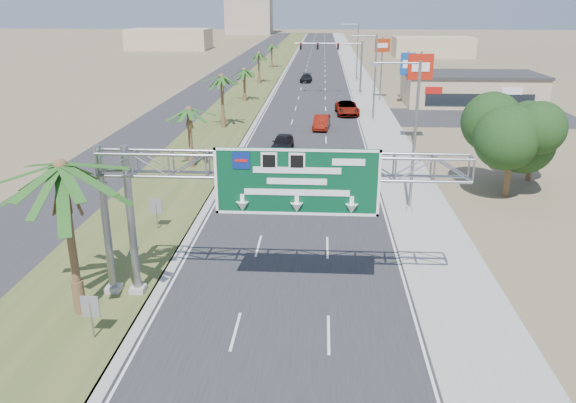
% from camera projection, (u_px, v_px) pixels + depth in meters
% --- Properties ---
extents(road, '(12.00, 300.00, 0.02)m').
position_uv_depth(road, '(316.00, 68.00, 120.88)').
color(road, '#28282B').
rests_on(road, ground).
extents(sidewalk_right, '(4.00, 300.00, 0.10)m').
position_uv_depth(sidewalk_right, '(355.00, 68.00, 120.38)').
color(sidewalk_right, '#9E9B93').
rests_on(sidewalk_right, ground).
extents(median_grass, '(7.00, 300.00, 0.12)m').
position_uv_depth(median_grass, '(270.00, 68.00, 121.44)').
color(median_grass, '#465726').
rests_on(median_grass, ground).
extents(opposing_road, '(8.00, 300.00, 0.02)m').
position_uv_depth(opposing_road, '(238.00, 68.00, 121.86)').
color(opposing_road, '#28282B').
rests_on(opposing_road, ground).
extents(sign_gantry, '(16.75, 1.24, 7.50)m').
position_uv_depth(sign_gantry, '(262.00, 177.00, 24.78)').
color(sign_gantry, gray).
rests_on(sign_gantry, ground).
extents(palm_near, '(5.70, 5.70, 8.35)m').
position_uv_depth(palm_near, '(61.00, 167.00, 23.14)').
color(palm_near, brown).
rests_on(palm_near, ground).
extents(palm_row_b, '(3.99, 3.99, 5.95)m').
position_uv_depth(palm_row_b, '(189.00, 111.00, 46.42)').
color(palm_row_b, brown).
rests_on(palm_row_b, ground).
extents(palm_row_c, '(3.99, 3.99, 6.75)m').
position_uv_depth(palm_row_c, '(222.00, 77.00, 61.21)').
color(palm_row_c, brown).
rests_on(palm_row_c, ground).
extents(palm_row_d, '(3.99, 3.99, 5.45)m').
position_uv_depth(palm_row_d, '(244.00, 70.00, 78.56)').
color(palm_row_d, brown).
rests_on(palm_row_d, ground).
extents(palm_row_e, '(3.99, 3.99, 6.15)m').
position_uv_depth(palm_row_e, '(259.00, 54.00, 96.21)').
color(palm_row_e, brown).
rests_on(palm_row_e, ground).
extents(palm_row_f, '(3.99, 3.99, 5.75)m').
position_uv_depth(palm_row_f, '(272.00, 46.00, 119.86)').
color(palm_row_f, brown).
rests_on(palm_row_f, ground).
extents(streetlight_near, '(3.27, 0.44, 10.00)m').
position_uv_depth(streetlight_near, '(411.00, 145.00, 36.11)').
color(streetlight_near, gray).
rests_on(streetlight_near, ground).
extents(streetlight_mid, '(3.27, 0.44, 10.00)m').
position_uv_depth(streetlight_mid, '(373.00, 83.00, 64.34)').
color(streetlight_mid, gray).
rests_on(streetlight_mid, ground).
extents(streetlight_far, '(3.27, 0.44, 10.00)m').
position_uv_depth(streetlight_far, '(356.00, 55.00, 98.20)').
color(streetlight_far, gray).
rests_on(streetlight_far, ground).
extents(signal_mast, '(10.28, 0.71, 8.00)m').
position_uv_depth(signal_mast, '(348.00, 63.00, 83.20)').
color(signal_mast, gray).
rests_on(signal_mast, ground).
extents(store_building, '(18.00, 10.00, 4.00)m').
position_uv_depth(store_building, '(470.00, 90.00, 77.57)').
color(store_building, tan).
rests_on(store_building, ground).
extents(oak_near, '(4.50, 4.50, 6.80)m').
position_uv_depth(oak_near, '(513.00, 135.00, 39.49)').
color(oak_near, brown).
rests_on(oak_near, ground).
extents(oak_far, '(3.50, 3.50, 5.60)m').
position_uv_depth(oak_far, '(535.00, 133.00, 43.32)').
color(oak_far, brown).
rests_on(oak_far, ground).
extents(median_signback_a, '(0.75, 0.08, 2.08)m').
position_uv_depth(median_signback_a, '(91.00, 310.00, 23.01)').
color(median_signback_a, gray).
rests_on(median_signback_a, ground).
extents(median_signback_b, '(0.75, 0.08, 2.08)m').
position_uv_depth(median_signback_b, '(156.00, 208.00, 34.34)').
color(median_signback_b, gray).
rests_on(median_signback_b, ground).
extents(building_distant_left, '(24.00, 14.00, 6.00)m').
position_uv_depth(building_distant_left, '(169.00, 39.00, 169.50)').
color(building_distant_left, tan).
rests_on(building_distant_left, ground).
extents(building_distant_right, '(20.00, 12.00, 5.00)m').
position_uv_depth(building_distant_right, '(432.00, 47.00, 146.56)').
color(building_distant_right, tan).
rests_on(building_distant_right, ground).
extents(car_left_lane, '(2.14, 4.62, 1.53)m').
position_uv_depth(car_left_lane, '(283.00, 143.00, 53.43)').
color(car_left_lane, black).
rests_on(car_left_lane, ground).
extents(car_mid_lane, '(2.05, 4.80, 1.54)m').
position_uv_depth(car_mid_lane, '(321.00, 122.00, 62.51)').
color(car_mid_lane, maroon).
rests_on(car_mid_lane, ground).
extents(car_right_lane, '(3.07, 6.07, 1.65)m').
position_uv_depth(car_right_lane, '(347.00, 108.00, 70.59)').
color(car_right_lane, gray).
rests_on(car_right_lane, ground).
extents(car_far, '(2.27, 4.87, 1.38)m').
position_uv_depth(car_far, '(306.00, 78.00, 99.78)').
color(car_far, black).
rests_on(car_far, ground).
extents(pole_sign_red_near, '(2.42, 0.54, 9.04)m').
position_uv_depth(pole_sign_red_near, '(420.00, 73.00, 53.03)').
color(pole_sign_red_near, gray).
rests_on(pole_sign_red_near, ground).
extents(pole_sign_blue, '(2.02, 0.61, 7.22)m').
position_uv_depth(pole_sign_blue, '(408.00, 66.00, 75.87)').
color(pole_sign_blue, gray).
rests_on(pole_sign_blue, ground).
extents(pole_sign_red_far, '(2.17, 1.02, 8.85)m').
position_uv_depth(pole_sign_red_far, '(382.00, 51.00, 78.24)').
color(pole_sign_red_far, gray).
rests_on(pole_sign_red_far, ground).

